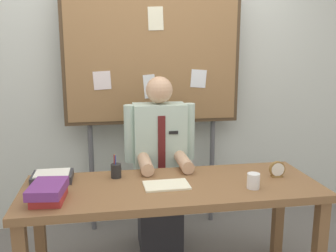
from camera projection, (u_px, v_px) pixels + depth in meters
name	position (u px, v px, depth m)	size (l,w,h in m)	color
back_wall	(150.00, 76.00, 3.35)	(6.40, 0.08, 2.70)	silver
desk	(172.00, 197.00, 2.41)	(1.90, 0.69, 0.74)	brown
person	(160.00, 171.00, 2.95)	(0.55, 0.56, 1.39)	#2D2D33
bulletin_board	(153.00, 56.00, 3.12)	(1.49, 0.09, 2.16)	#4C3823
book_stack	(48.00, 192.00, 2.13)	(0.22, 0.29, 0.10)	#B22D2D
open_notebook	(166.00, 185.00, 2.37)	(0.29, 0.19, 0.01)	#F4EFCC
desk_clock	(277.00, 170.00, 2.53)	(0.11, 0.04, 0.11)	olive
coffee_mug	(253.00, 181.00, 2.32)	(0.08, 0.08, 0.10)	white
pen_holder	(116.00, 171.00, 2.52)	(0.07, 0.07, 0.16)	#262626
paper_tray	(52.00, 177.00, 2.46)	(0.26, 0.20, 0.06)	#333338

